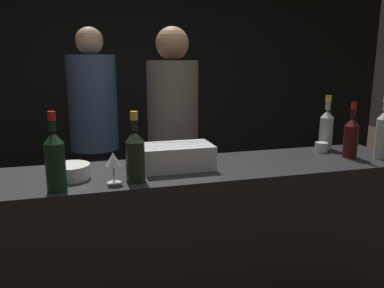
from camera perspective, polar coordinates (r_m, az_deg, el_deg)
wall_back_chalkboard at (r=4.30m, az=-8.93°, el=10.89°), size 6.40×0.06×2.80m
bar_counter at (r=2.14m, az=0.20°, el=-16.16°), size 2.43×0.52×0.97m
ice_bin_with_bottles at (r=1.93m, az=-2.26°, el=-1.64°), size 0.36×0.22×0.13m
bowl_white at (r=1.85m, az=-18.07°, el=-3.95°), size 0.18×0.18×0.07m
wine_glass at (r=1.72m, az=-11.92°, el=-2.50°), size 0.07×0.07×0.14m
candle_votive at (r=2.42m, az=19.11°, el=-0.43°), size 0.08×0.08×0.06m
white_wine_bottle at (r=2.37m, az=27.09°, el=1.52°), size 0.08×0.08×0.35m
champagne_bottle at (r=1.71m, az=-8.66°, el=-1.52°), size 0.09×0.09×0.32m
red_wine_bottle_tall at (r=2.32m, az=23.08°, el=1.15°), size 0.08×0.08×0.32m
red_wine_bottle_burgundy at (r=1.67m, az=-20.14°, el=-2.21°), size 0.08×0.08×0.34m
rose_wine_bottle at (r=2.49m, az=19.80°, el=2.42°), size 0.08×0.08×0.34m
person_in_hoodie at (r=2.50m, az=-2.87°, el=0.01°), size 0.33×0.33×1.72m
person_blond_tee at (r=3.11m, az=-14.66°, el=2.36°), size 0.38×0.38×1.77m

